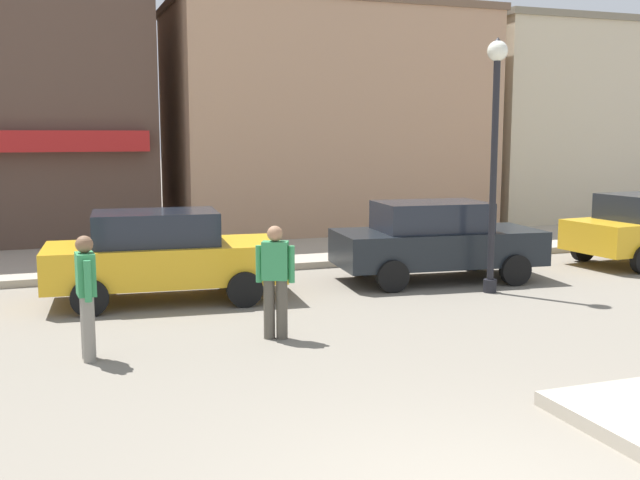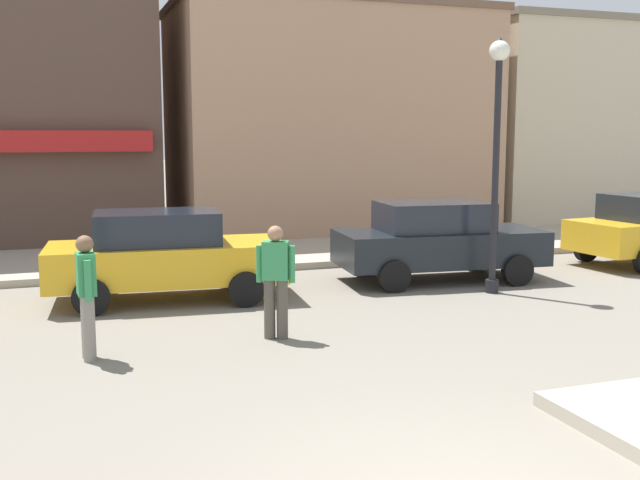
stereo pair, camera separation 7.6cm
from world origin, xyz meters
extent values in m
cube|color=#A89E8C|center=(0.00, 12.30, 0.07)|extent=(80.00, 4.00, 0.15)
cylinder|color=black|center=(4.46, 6.98, 2.10)|extent=(0.12, 0.12, 4.20)
cylinder|color=black|center=(4.46, 6.98, 0.12)|extent=(0.24, 0.24, 0.24)
sphere|color=white|center=(4.46, 6.98, 4.31)|extent=(0.36, 0.36, 0.36)
cone|color=black|center=(4.46, 6.98, 4.45)|extent=(0.32, 0.32, 0.18)
cube|color=gold|center=(-1.21, 8.31, 0.67)|extent=(4.13, 2.03, 0.66)
cube|color=#1E232D|center=(-1.36, 8.32, 1.28)|extent=(2.19, 1.56, 0.56)
cylinder|color=black|center=(0.10, 9.05, 0.30)|extent=(0.61, 0.23, 0.60)
cylinder|color=black|center=(-0.04, 7.36, 0.30)|extent=(0.61, 0.23, 0.60)
cylinder|color=black|center=(-2.37, 9.26, 0.30)|extent=(0.61, 0.23, 0.60)
cylinder|color=black|center=(-2.52, 7.57, 0.30)|extent=(0.61, 0.23, 0.60)
cube|color=black|center=(4.09, 8.31, 0.67)|extent=(4.14, 2.06, 0.66)
cube|color=#1E232D|center=(3.94, 8.33, 1.28)|extent=(2.20, 1.58, 0.56)
cylinder|color=black|center=(5.40, 9.05, 0.30)|extent=(0.61, 0.23, 0.60)
cylinder|color=black|center=(5.25, 7.36, 0.30)|extent=(0.61, 0.23, 0.60)
cylinder|color=black|center=(2.93, 9.27, 0.30)|extent=(0.61, 0.23, 0.60)
cylinder|color=black|center=(2.78, 7.58, 0.30)|extent=(0.61, 0.23, 0.60)
cylinder|color=black|center=(8.31, 9.20, 0.30)|extent=(0.61, 0.23, 0.60)
cylinder|color=#4C473D|center=(-0.19, 5.35, 0.42)|extent=(0.16, 0.16, 0.85)
cylinder|color=#4C473D|center=(-0.03, 5.27, 0.42)|extent=(0.16, 0.16, 0.85)
cube|color=#338C51|center=(-0.11, 5.31, 1.12)|extent=(0.42, 0.35, 0.54)
sphere|color=#9E7051|center=(-0.11, 5.31, 1.50)|extent=(0.22, 0.22, 0.22)
cylinder|color=#338C51|center=(-0.32, 5.40, 1.07)|extent=(0.12, 0.12, 0.52)
cylinder|color=#338C51|center=(0.10, 5.21, 1.07)|extent=(0.12, 0.12, 0.52)
cylinder|color=gray|center=(-2.64, 5.05, 0.42)|extent=(0.16, 0.16, 0.85)
cylinder|color=gray|center=(-2.65, 5.23, 0.42)|extent=(0.16, 0.16, 0.85)
cube|color=#338C51|center=(-2.65, 5.14, 1.12)|extent=(0.24, 0.37, 0.54)
sphere|color=brown|center=(-2.65, 5.14, 1.50)|extent=(0.22, 0.22, 0.22)
cylinder|color=#338C51|center=(-2.63, 4.91, 1.07)|extent=(0.10, 0.10, 0.52)
cylinder|color=#338C51|center=(-2.66, 5.37, 1.07)|extent=(0.10, 0.10, 0.52)
cube|color=tan|center=(4.68, 16.41, 3.14)|extent=(8.90, 5.16, 6.28)
cube|color=brown|center=(4.68, 16.41, 6.38)|extent=(9.08, 5.26, 0.20)
cube|color=beige|center=(12.74, 17.53, 3.12)|extent=(6.32, 6.88, 6.24)
cube|color=gray|center=(12.74, 17.53, 6.34)|extent=(6.44, 7.02, 0.20)
camera|label=1|loc=(-2.99, -4.58, 2.87)|focal=42.00mm
camera|label=2|loc=(-2.92, -4.61, 2.87)|focal=42.00mm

